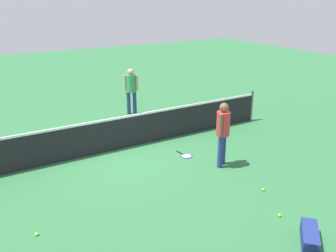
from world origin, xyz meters
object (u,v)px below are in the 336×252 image
tennis_racket_near_player (186,156)px  player_near_side (223,129)px  player_far_side (131,88)px  tennis_ball_by_net (279,215)px  tennis_racket_far_player (120,120)px  tennis_ball_stray_right (37,234)px  tennis_ball_baseline (263,190)px  equipment_bag (310,238)px

tennis_racket_near_player → player_near_side: bearing=-63.5°
player_far_side → tennis_ball_by_net: size_ratio=25.76×
tennis_racket_far_player → tennis_ball_stray_right: tennis_ball_stray_right is taller
player_far_side → tennis_racket_near_player: player_far_side is taller
tennis_racket_far_player → tennis_ball_by_net: bearing=-87.1°
tennis_ball_by_net → tennis_ball_baseline: 1.03m
tennis_racket_near_player → player_far_side: bearing=85.4°
equipment_bag → tennis_racket_far_player: bearing=91.1°
tennis_racket_near_player → tennis_ball_stray_right: (-4.33, -1.55, 0.02)m
player_near_side → tennis_ball_by_net: player_near_side is taller
tennis_ball_by_net → equipment_bag: (-0.20, -0.90, 0.11)m
tennis_ball_stray_right → equipment_bag: size_ratio=0.09×
tennis_ball_by_net → tennis_racket_far_player: bearing=92.9°
player_near_side → tennis_ball_by_net: size_ratio=25.76×
tennis_ball_by_net → equipment_bag: bearing=-102.8°
player_near_side → equipment_bag: player_near_side is taller
tennis_racket_near_player → tennis_ball_baseline: (0.48, -2.48, 0.02)m
player_near_side → player_far_side: 5.12m
player_near_side → tennis_ball_by_net: (-0.45, -2.45, -0.98)m
tennis_racket_near_player → equipment_bag: 4.31m
tennis_ball_baseline → tennis_ball_stray_right: bearing=169.0°
player_near_side → tennis_ball_baseline: (0.01, -1.53, -0.98)m
player_far_side → tennis_ball_stray_right: 7.44m
tennis_racket_far_player → tennis_ball_stray_right: (-3.99, -5.32, 0.02)m
tennis_ball_baseline → equipment_bag: equipment_bag is taller
tennis_ball_stray_right → equipment_bag: (4.15, -2.76, 0.11)m
tennis_racket_far_player → tennis_ball_stray_right: bearing=-126.9°
tennis_ball_baseline → equipment_bag: size_ratio=0.09×
player_far_side → tennis_racket_far_player: player_far_side is taller
tennis_racket_far_player → player_far_side: bearing=30.2°
player_near_side → equipment_bag: size_ratio=2.20×
tennis_racket_far_player → tennis_ball_baseline: (0.82, -6.26, 0.02)m
tennis_ball_baseline → tennis_ball_stray_right: 4.90m
tennis_racket_near_player → tennis_racket_far_player: size_ratio=1.02×
player_far_side → tennis_ball_by_net: 7.64m
tennis_ball_by_net → tennis_ball_stray_right: bearing=156.9°
tennis_ball_by_net → player_near_side: bearing=79.6°
tennis_racket_far_player → equipment_bag: 8.08m
player_far_side → tennis_racket_near_player: bearing=-94.6°
tennis_ball_by_net → equipment_bag: 0.93m
equipment_bag → tennis_racket_near_player: bearing=87.6°
tennis_ball_baseline → tennis_ball_stray_right: (-4.81, 0.93, 0.00)m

